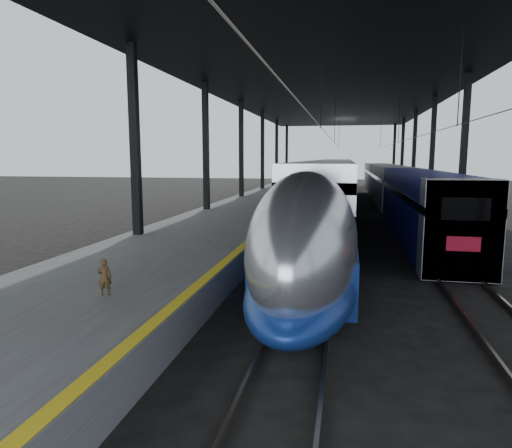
# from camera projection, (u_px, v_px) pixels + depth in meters

# --- Properties ---
(ground) EXTENTS (160.00, 160.00, 0.00)m
(ground) POSITION_uv_depth(u_px,v_px,m) (242.00, 299.00, 14.06)
(ground) COLOR black
(ground) RESTS_ON ground
(platform) EXTENTS (6.00, 80.00, 1.00)m
(platform) POSITION_uv_depth(u_px,v_px,m) (256.00, 209.00, 34.07)
(platform) COLOR #4C4C4F
(platform) RESTS_ON ground
(yellow_strip) EXTENTS (0.30, 80.00, 0.01)m
(yellow_strip) POSITION_uv_depth(u_px,v_px,m) (294.00, 203.00, 33.46)
(yellow_strip) COLOR yellow
(yellow_strip) RESTS_ON platform
(rails) EXTENTS (6.52, 80.00, 0.16)m
(rails) POSITION_uv_depth(u_px,v_px,m) (366.00, 217.00, 32.60)
(rails) COLOR slate
(rails) RESTS_ON ground
(canopy) EXTENTS (18.00, 75.00, 9.47)m
(canopy) POSITION_uv_depth(u_px,v_px,m) (332.00, 88.00, 31.79)
(canopy) COLOR black
(canopy) RESTS_ON ground
(tgv_train) EXTENTS (2.87, 65.20, 4.11)m
(tgv_train) POSITION_uv_depth(u_px,v_px,m) (334.00, 186.00, 38.94)
(tgv_train) COLOR silver
(tgv_train) RESTS_ON ground
(second_train) EXTENTS (2.61, 56.05, 3.59)m
(second_train) POSITION_uv_depth(u_px,v_px,m) (390.00, 185.00, 41.88)
(second_train) COLOR navy
(second_train) RESTS_ON ground
(child) EXTENTS (0.38, 0.32, 0.90)m
(child) POSITION_uv_depth(u_px,v_px,m) (105.00, 277.00, 11.02)
(child) COLOR #453117
(child) RESTS_ON platform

